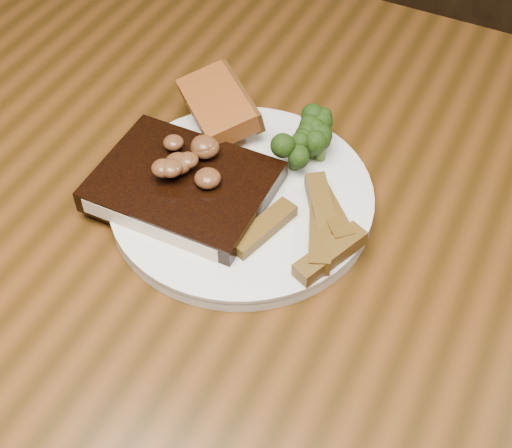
{
  "coord_description": "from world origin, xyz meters",
  "views": [
    {
      "loc": [
        0.2,
        -0.37,
        1.26
      ],
      "look_at": [
        0.01,
        0.0,
        0.78
      ],
      "focal_mm": 50.0,
      "sensor_mm": 36.0,
      "label": 1
    }
  ],
  "objects_px": {
    "chair_far": "(491,86)",
    "garlic_bread": "(218,119)",
    "dining_table": "(242,300)",
    "plate": "(242,199)",
    "steak": "(183,186)",
    "potato_wedges": "(301,223)"
  },
  "relations": [
    {
      "from": "chair_far",
      "to": "garlic_bread",
      "type": "distance_m",
      "value": 0.71
    },
    {
      "from": "dining_table",
      "to": "plate",
      "type": "relative_size",
      "value": 6.26
    },
    {
      "from": "chair_far",
      "to": "steak",
      "type": "xyz_separation_m",
      "value": [
        -0.19,
        -0.71,
        0.31
      ]
    },
    {
      "from": "dining_table",
      "to": "chair_far",
      "type": "xyz_separation_m",
      "value": [
        0.12,
        0.73,
        -0.19
      ]
    },
    {
      "from": "plate",
      "to": "steak",
      "type": "bearing_deg",
      "value": -153.33
    },
    {
      "from": "chair_far",
      "to": "garlic_bread",
      "type": "xyz_separation_m",
      "value": [
        -0.21,
        -0.61,
        0.31
      ]
    },
    {
      "from": "garlic_bread",
      "to": "plate",
      "type": "bearing_deg",
      "value": -7.94
    },
    {
      "from": "steak",
      "to": "garlic_bread",
      "type": "bearing_deg",
      "value": 98.97
    },
    {
      "from": "garlic_bread",
      "to": "dining_table",
      "type": "bearing_deg",
      "value": -12.91
    },
    {
      "from": "dining_table",
      "to": "chair_far",
      "type": "height_order",
      "value": "chair_far"
    },
    {
      "from": "garlic_bread",
      "to": "potato_wedges",
      "type": "height_order",
      "value": "potato_wedges"
    },
    {
      "from": "chair_far",
      "to": "garlic_bread",
      "type": "relative_size",
      "value": 8.67
    },
    {
      "from": "potato_wedges",
      "to": "chair_far",
      "type": "bearing_deg",
      "value": 84.18
    },
    {
      "from": "dining_table",
      "to": "steak",
      "type": "distance_m",
      "value": 0.14
    },
    {
      "from": "chair_far",
      "to": "garlic_bread",
      "type": "bearing_deg",
      "value": 64.34
    },
    {
      "from": "chair_far",
      "to": "steak",
      "type": "distance_m",
      "value": 0.79
    },
    {
      "from": "dining_table",
      "to": "garlic_bread",
      "type": "xyz_separation_m",
      "value": [
        -0.09,
        0.12,
        0.12
      ]
    },
    {
      "from": "chair_far",
      "to": "potato_wedges",
      "type": "relative_size",
      "value": 8.89
    },
    {
      "from": "garlic_bread",
      "to": "chair_far",
      "type": "bearing_deg",
      "value": 111.49
    },
    {
      "from": "chair_far",
      "to": "garlic_bread",
      "type": "height_order",
      "value": "chair_far"
    },
    {
      "from": "steak",
      "to": "plate",
      "type": "bearing_deg",
      "value": 25.53
    },
    {
      "from": "dining_table",
      "to": "garlic_bread",
      "type": "bearing_deg",
      "value": 126.53
    }
  ]
}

